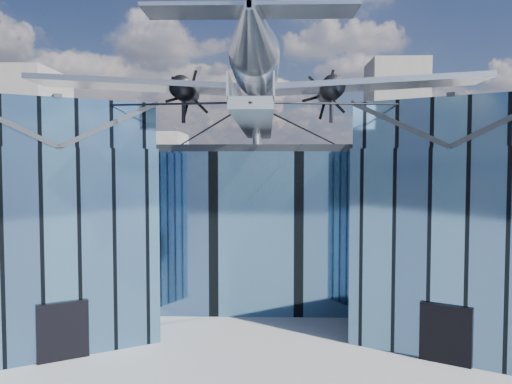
{
  "coord_description": "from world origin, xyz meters",
  "views": [
    {
      "loc": [
        0.66,
        -26.19,
        8.68
      ],
      "look_at": [
        0.0,
        2.0,
        7.2
      ],
      "focal_mm": 35.0,
      "sensor_mm": 36.0,
      "label": 1
    }
  ],
  "objects": [
    {
      "name": "ground_plane",
      "position": [
        0.0,
        0.0,
        0.0
      ],
      "size": [
        120.0,
        120.0,
        0.0
      ],
      "primitive_type": "plane",
      "color": "gray"
    },
    {
      "name": "museum",
      "position": [
        0.0,
        5.82,
        5.54
      ],
      "size": [
        32.88,
        24.5,
        17.6
      ],
      "color": "teal",
      "rests_on": "ground"
    },
    {
      "name": "bg_towers",
      "position": [
        1.45,
        50.49,
        10.01
      ],
      "size": [
        77.0,
        24.5,
        26.0
      ],
      "color": "gray",
      "rests_on": "ground"
    }
  ]
}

